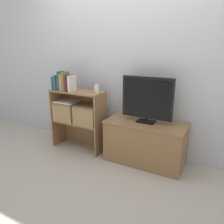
% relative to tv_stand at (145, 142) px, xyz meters
% --- Properties ---
extents(ground_plane, '(16.00, 16.00, 0.00)m').
position_rel_tv_stand_xyz_m(ground_plane, '(-0.43, -0.22, -0.27)').
color(ground_plane, '#BCB2A3').
extents(wall_back, '(10.00, 0.05, 2.40)m').
position_rel_tv_stand_xyz_m(wall_back, '(-0.43, 0.26, 0.93)').
color(wall_back, silver).
rests_on(wall_back, ground_plane).
extents(tv_stand, '(0.98, 0.47, 0.53)m').
position_rel_tv_stand_xyz_m(tv_stand, '(0.00, 0.00, 0.00)').
color(tv_stand, olive).
rests_on(tv_stand, ground_plane).
extents(tv, '(0.62, 0.14, 0.55)m').
position_rel_tv_stand_xyz_m(tv, '(-0.00, -0.00, 0.56)').
color(tv, black).
rests_on(tv, tv_stand).
extents(bookshelf_lower_tier, '(0.75, 0.31, 0.41)m').
position_rel_tv_stand_xyz_m(bookshelf_lower_tier, '(-0.97, -0.01, -0.01)').
color(bookshelf_lower_tier, olive).
rests_on(bookshelf_lower_tier, ground_plane).
extents(bookshelf_upper_tier, '(0.75, 0.31, 0.44)m').
position_rel_tv_stand_xyz_m(bookshelf_upper_tier, '(-0.97, -0.01, 0.41)').
color(bookshelf_upper_tier, olive).
rests_on(bookshelf_upper_tier, bookshelf_lower_tier).
extents(book_navy, '(0.04, 0.13, 0.18)m').
position_rel_tv_stand_xyz_m(book_navy, '(-1.30, -0.12, 0.66)').
color(book_navy, navy).
rests_on(book_navy, bookshelf_upper_tier).
extents(book_teal, '(0.03, 0.16, 0.20)m').
position_rel_tv_stand_xyz_m(book_teal, '(-1.26, -0.12, 0.67)').
color(book_teal, '#1E7075').
rests_on(book_teal, bookshelf_upper_tier).
extents(book_plum, '(0.02, 0.12, 0.17)m').
position_rel_tv_stand_xyz_m(book_plum, '(-1.23, -0.12, 0.66)').
color(book_plum, '#6B2D66').
rests_on(book_plum, bookshelf_upper_tier).
extents(book_forest, '(0.02, 0.14, 0.26)m').
position_rel_tv_stand_xyz_m(book_forest, '(-1.20, -0.12, 0.70)').
color(book_forest, '#286638').
rests_on(book_forest, bookshelf_upper_tier).
extents(book_tan, '(0.04, 0.14, 0.23)m').
position_rel_tv_stand_xyz_m(book_tan, '(-1.16, -0.12, 0.69)').
color(book_tan, tan).
rests_on(book_tan, bookshelf_upper_tier).
extents(book_olive, '(0.03, 0.14, 0.26)m').
position_rel_tv_stand_xyz_m(book_olive, '(-1.12, -0.12, 0.70)').
color(book_olive, olive).
rests_on(book_olive, bookshelf_upper_tier).
extents(book_crimson, '(0.02, 0.13, 0.19)m').
position_rel_tv_stand_xyz_m(book_crimson, '(-1.08, -0.12, 0.67)').
color(book_crimson, '#B22328').
rests_on(book_crimson, bookshelf_upper_tier).
extents(book_charcoal, '(0.03, 0.15, 0.22)m').
position_rel_tv_stand_xyz_m(book_charcoal, '(-1.05, -0.12, 0.68)').
color(book_charcoal, '#232328').
rests_on(book_charcoal, bookshelf_upper_tier).
extents(book_ivory, '(0.03, 0.15, 0.21)m').
position_rel_tv_stand_xyz_m(book_ivory, '(-1.01, -0.12, 0.68)').
color(book_ivory, silver).
rests_on(book_ivory, bookshelf_upper_tier).
extents(baby_monitor, '(0.05, 0.03, 0.14)m').
position_rel_tv_stand_xyz_m(baby_monitor, '(-0.66, -0.07, 0.63)').
color(baby_monitor, white).
rests_on(baby_monitor, bookshelf_upper_tier).
extents(storage_basket_left, '(0.34, 0.28, 0.26)m').
position_rel_tv_stand_xyz_m(storage_basket_left, '(-1.15, -0.08, 0.28)').
color(storage_basket_left, tan).
rests_on(storage_basket_left, bookshelf_lower_tier).
extents(storage_basket_right, '(0.34, 0.28, 0.26)m').
position_rel_tv_stand_xyz_m(storage_basket_right, '(-0.79, -0.08, 0.28)').
color(storage_basket_right, tan).
rests_on(storage_basket_right, bookshelf_lower_tier).
extents(laptop, '(0.32, 0.23, 0.02)m').
position_rel_tv_stand_xyz_m(laptop, '(-1.15, -0.08, 0.41)').
color(laptop, white).
rests_on(laptop, storage_basket_left).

